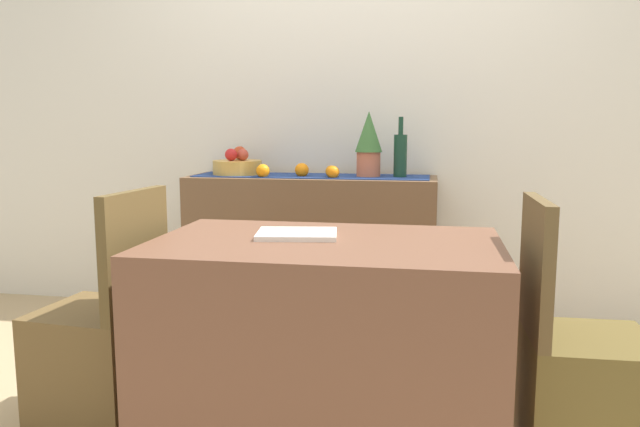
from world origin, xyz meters
name	(u,v)px	position (x,y,z in m)	size (l,w,h in m)	color
ground_plane	(319,395)	(0.00, 0.00, -0.01)	(6.40, 6.40, 0.02)	tan
room_wall_rear	(356,86)	(0.00, 1.18, 1.35)	(6.40, 0.06, 2.70)	silver
sideboard_console	(312,251)	(-0.21, 0.92, 0.42)	(1.38, 0.42, 0.84)	brown
table_runner	(311,176)	(-0.21, 0.92, 0.85)	(1.30, 0.32, 0.01)	navy
fruit_bowl	(237,167)	(-0.64, 0.92, 0.89)	(0.28, 0.28, 0.08)	gold
apple_right	(231,155)	(-0.66, 0.87, 0.96)	(0.07, 0.07, 0.07)	red
apple_rear	(240,153)	(-0.65, 1.00, 0.97)	(0.08, 0.08, 0.08)	#B13A1C
apple_center	(243,155)	(-0.60, 0.91, 0.96)	(0.07, 0.07, 0.07)	#B23E2E
wine_bottle	(400,155)	(0.28, 0.92, 0.97)	(0.07, 0.07, 0.33)	#173927
potted_plant	(369,142)	(0.11, 0.92, 1.03)	(0.15, 0.15, 0.36)	#BD6547
orange_loose_mid	(302,170)	(-0.26, 0.88, 0.88)	(0.08, 0.08, 0.08)	orange
orange_loose_far	(331,171)	(-0.10, 0.89, 0.87)	(0.06, 0.06, 0.06)	orange
orange_loose_end	(333,172)	(-0.07, 0.81, 0.88)	(0.07, 0.07, 0.07)	orange
orange_loose_near_bowl	(263,171)	(-0.46, 0.80, 0.88)	(0.07, 0.07, 0.07)	orange
dining_table	(325,343)	(0.09, -0.40, 0.37)	(1.19, 0.75, 0.74)	brown
open_book	(297,234)	(-0.02, -0.35, 0.75)	(0.28, 0.21, 0.02)	white
chair_near_window	(102,356)	(-0.77, -0.40, 0.27)	(0.44, 0.44, 0.90)	brown
chair_by_corner	(581,390)	(0.95, -0.40, 0.27)	(0.41, 0.41, 0.90)	brown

